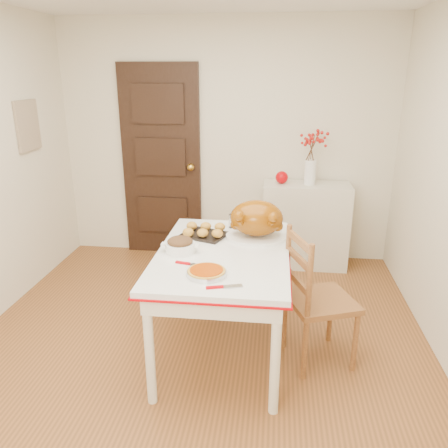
# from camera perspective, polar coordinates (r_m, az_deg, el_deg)

# --- Properties ---
(floor) EXTENTS (3.50, 4.00, 0.00)m
(floor) POSITION_cam_1_polar(r_m,az_deg,el_deg) (3.37, -3.83, -16.85)
(floor) COLOR brown
(floor) RESTS_ON ground
(wall_back) EXTENTS (3.50, 0.00, 2.50)m
(wall_back) POSITION_cam_1_polar(r_m,az_deg,el_deg) (4.76, 0.25, 10.37)
(wall_back) COLOR beige
(wall_back) RESTS_ON ground
(wall_front) EXTENTS (3.50, 0.00, 2.50)m
(wall_front) POSITION_cam_1_polar(r_m,az_deg,el_deg) (1.12, -25.90, -23.41)
(wall_front) COLOR beige
(wall_front) RESTS_ON ground
(door_back) EXTENTS (0.85, 0.06, 2.06)m
(door_back) POSITION_cam_1_polar(r_m,az_deg,el_deg) (4.89, -8.04, 7.82)
(door_back) COLOR black
(door_back) RESTS_ON ground
(photo_board) EXTENTS (0.03, 0.35, 0.45)m
(photo_board) POSITION_cam_1_polar(r_m,az_deg,el_deg) (4.51, -23.92, 11.50)
(photo_board) COLOR tan
(photo_board) RESTS_ON ground
(sideboard) EXTENTS (0.88, 0.39, 0.88)m
(sideboard) POSITION_cam_1_polar(r_m,az_deg,el_deg) (4.72, 10.36, -0.15)
(sideboard) COLOR beige
(sideboard) RESTS_ON floor
(kitchen_table) EXTENTS (0.92, 1.34, 0.80)m
(kitchen_table) POSITION_cam_1_polar(r_m,az_deg,el_deg) (3.23, -0.11, -10.07)
(kitchen_table) COLOR silver
(kitchen_table) RESTS_ON floor
(chair_oak) EXTENTS (0.55, 0.55, 0.98)m
(chair_oak) POSITION_cam_1_polar(r_m,az_deg,el_deg) (3.18, 12.37, -9.25)
(chair_oak) COLOR #966029
(chair_oak) RESTS_ON floor
(berry_vase) EXTENTS (0.27, 0.27, 0.51)m
(berry_vase) POSITION_cam_1_polar(r_m,az_deg,el_deg) (4.54, 11.10, 8.18)
(berry_vase) COLOR white
(berry_vase) RESTS_ON sideboard
(apple) EXTENTS (0.13, 0.13, 0.13)m
(apple) POSITION_cam_1_polar(r_m,az_deg,el_deg) (4.57, 7.44, 5.96)
(apple) COLOR #B20006
(apple) RESTS_ON sideboard
(turkey_platter) EXTENTS (0.55, 0.49, 0.28)m
(turkey_platter) POSITION_cam_1_polar(r_m,az_deg,el_deg) (3.24, 4.21, 0.50)
(turkey_platter) COLOR #783A02
(turkey_platter) RESTS_ON kitchen_table
(pumpkin_pie) EXTENTS (0.30, 0.30, 0.05)m
(pumpkin_pie) POSITION_cam_1_polar(r_m,az_deg,el_deg) (2.70, -2.27, -6.12)
(pumpkin_pie) COLOR #A13400
(pumpkin_pie) RESTS_ON kitchen_table
(stuffing_dish) EXTENTS (0.28, 0.23, 0.10)m
(stuffing_dish) POSITION_cam_1_polar(r_m,az_deg,el_deg) (3.04, -5.66, -2.69)
(stuffing_dish) COLOR #3D2513
(stuffing_dish) RESTS_ON kitchen_table
(rolls_tray) EXTENTS (0.37, 0.33, 0.08)m
(rolls_tray) POSITION_cam_1_polar(r_m,az_deg,el_deg) (3.31, -2.55, -0.88)
(rolls_tray) COLOR #C37F1E
(rolls_tray) RESTS_ON kitchen_table
(pie_server) EXTENTS (0.22, 0.12, 0.01)m
(pie_server) POSITION_cam_1_polar(r_m,az_deg,el_deg) (2.56, 0.03, -8.04)
(pie_server) COLOR silver
(pie_server) RESTS_ON kitchen_table
(carving_knife) EXTENTS (0.28, 0.12, 0.01)m
(carving_knife) POSITION_cam_1_polar(r_m,az_deg,el_deg) (2.84, -3.70, -5.25)
(carving_knife) COLOR silver
(carving_knife) RESTS_ON kitchen_table
(drinking_glass) EXTENTS (0.07, 0.07, 0.11)m
(drinking_glass) POSITION_cam_1_polar(r_m,az_deg,el_deg) (3.49, 1.14, 0.40)
(drinking_glass) COLOR white
(drinking_glass) RESTS_ON kitchen_table
(shaker_pair) EXTENTS (0.09, 0.04, 0.08)m
(shaker_pair) POSITION_cam_1_polar(r_m,az_deg,el_deg) (3.45, 5.54, -0.15)
(shaker_pair) COLOR white
(shaker_pair) RESTS_ON kitchen_table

